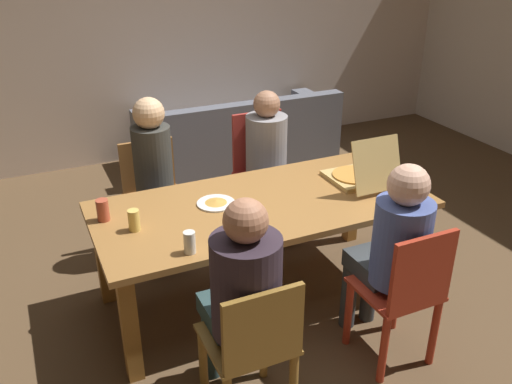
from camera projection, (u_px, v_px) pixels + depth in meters
The scene contains 19 objects.
ground_plane at pixel (262, 295), 3.85m from camera, with size 20.00×20.00×0.00m, color brown.
back_wall at pixel (142, 27), 5.69m from camera, with size 7.62×0.12×2.83m, color beige.
dining_table at pixel (262, 215), 3.58m from camera, with size 2.17×0.99×0.74m.
chair_0 at pixel (253, 348), 2.68m from camera, with size 0.43×0.42×0.88m.
person_0 at pixel (242, 289), 2.67m from camera, with size 0.35×0.53×1.26m.
chair_1 at pixel (404, 293), 3.05m from camera, with size 0.42×0.42×0.92m.
person_1 at pixel (393, 245), 3.06m from camera, with size 0.32×0.53×1.24m.
chair_2 at pixel (262, 168), 4.58m from camera, with size 0.46×0.40×0.98m.
person_2 at pixel (270, 153), 4.38m from camera, with size 0.34×0.54×1.21m.
chair_3 at pixel (153, 193), 4.22m from camera, with size 0.44×0.43×0.89m.
person_3 at pixel (155, 169), 3.99m from camera, with size 0.29×0.46×1.27m.
pizza_box_0 at pixel (358, 175), 3.80m from camera, with size 0.36×0.48×0.37m.
plate_0 at pixel (216, 203), 3.51m from camera, with size 0.25×0.25×0.03m.
plate_1 at pixel (245, 225), 3.24m from camera, with size 0.23×0.23×0.03m.
drinking_glass_0 at pixel (134, 220), 3.18m from camera, with size 0.07×0.07×0.13m, color #E5C15B.
drinking_glass_1 at pixel (190, 242), 2.96m from camera, with size 0.07×0.07×0.13m, color silver.
drinking_glass_2 at pixel (103, 210), 3.29m from camera, with size 0.08×0.08×0.14m, color #B74C33.
drinking_glass_3 at pixel (411, 186), 3.59m from camera, with size 0.08×0.08×0.14m, color beige.
couch at pixel (239, 137), 6.01m from camera, with size 2.17×0.85×0.74m.
Camera 1 is at (-1.35, -2.85, 2.33)m, focal length 38.20 mm.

